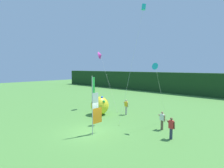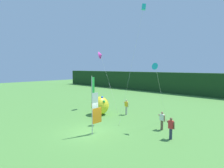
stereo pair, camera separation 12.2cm
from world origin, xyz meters
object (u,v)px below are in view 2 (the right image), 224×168
object	(u,v)px
banner_flag	(95,106)
inflatable_balloon	(100,105)
kite_cyan_delta_1	(156,67)
person_near_banner	(162,120)
kite_cyan_box_0	(143,8)
kite_magenta_delta_2	(101,55)
person_far_left	(171,128)
person_mid_field	(126,107)

from	to	relation	value
banner_flag	inflatable_balloon	size ratio (longest dim) A/B	2.20
inflatable_balloon	kite_cyan_delta_1	distance (m)	8.41
person_near_banner	kite_cyan_box_0	size ratio (longest dim) A/B	0.14
kite_magenta_delta_2	person_far_left	bearing A→B (deg)	-19.56
inflatable_balloon	kite_magenta_delta_2	size ratio (longest dim) A/B	0.29
person_mid_field	banner_flag	bearing A→B (deg)	-71.94
inflatable_balloon	person_far_left	bearing A→B (deg)	-9.54
banner_flag	kite_cyan_delta_1	size ratio (longest dim) A/B	0.82
inflatable_balloon	kite_cyan_delta_1	xyz separation A→B (m)	(7.22, -0.38, 4.29)
person_near_banner	person_mid_field	distance (m)	5.87
kite_cyan_delta_1	inflatable_balloon	bearing A→B (deg)	177.00
person_mid_field	kite_cyan_delta_1	xyz separation A→B (m)	(4.98, -2.33, 4.42)
person_far_left	inflatable_balloon	bearing A→B (deg)	170.46
person_mid_field	kite_cyan_box_0	size ratio (longest dim) A/B	0.15
person_mid_field	person_far_left	xyz separation A→B (m)	(7.06, -3.51, -0.04)
person_mid_field	kite_magenta_delta_2	xyz separation A→B (m)	(-4.91, 0.74, 5.96)
kite_cyan_box_0	kite_magenta_delta_2	size ratio (longest dim) A/B	1.56
banner_flag	person_mid_field	bearing A→B (deg)	108.06
person_near_banner	kite_magenta_delta_2	size ratio (longest dim) A/B	0.21
person_near_banner	inflatable_balloon	xyz separation A→B (m)	(-7.74, 0.06, 0.20)
banner_flag	kite_magenta_delta_2	bearing A→B (deg)	133.97
person_near_banner	kite_cyan_delta_1	world-z (taller)	kite_cyan_delta_1
banner_flag	person_mid_field	distance (m)	7.04
kite_cyan_delta_1	kite_magenta_delta_2	size ratio (longest dim) A/B	0.77
kite_cyan_delta_1	kite_cyan_box_0	bearing A→B (deg)	142.18
kite_cyan_box_0	inflatable_balloon	bearing A→B (deg)	-158.69
person_near_banner	kite_cyan_box_0	world-z (taller)	kite_cyan_box_0
inflatable_balloon	kite_magenta_delta_2	bearing A→B (deg)	134.85
banner_flag	kite_cyan_box_0	xyz separation A→B (m)	(0.10, 6.37, 8.86)
person_far_left	kite_magenta_delta_2	distance (m)	14.04
person_mid_field	person_far_left	distance (m)	7.88
person_far_left	kite_cyan_box_0	size ratio (longest dim) A/B	0.14
person_far_left	kite_cyan_delta_1	world-z (taller)	kite_cyan_delta_1
banner_flag	kite_cyan_delta_1	xyz separation A→B (m)	(2.84, 4.24, 3.10)
person_mid_field	kite_cyan_delta_1	world-z (taller)	kite_cyan_delta_1
person_mid_field	kite_magenta_delta_2	world-z (taller)	kite_magenta_delta_2
kite_magenta_delta_2	person_mid_field	bearing A→B (deg)	-8.57
kite_cyan_box_0	kite_magenta_delta_2	bearing A→B (deg)	172.50
inflatable_balloon	kite_cyan_box_0	distance (m)	11.14
inflatable_balloon	kite_magenta_delta_2	xyz separation A→B (m)	(-2.68, 2.69, 5.84)
kite_cyan_box_0	kite_magenta_delta_2	xyz separation A→B (m)	(-7.15, 0.94, -4.22)
person_far_left	kite_cyan_delta_1	xyz separation A→B (m)	(-2.07, 1.18, 4.46)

